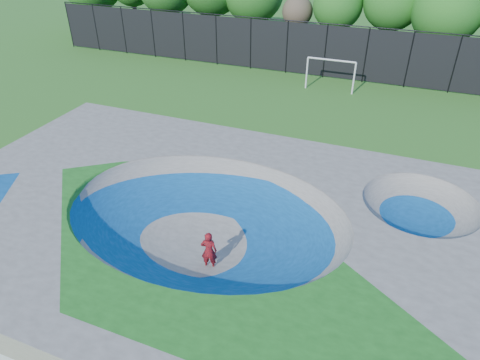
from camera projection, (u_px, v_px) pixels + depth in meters
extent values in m
plane|color=#28621B|center=(206.00, 240.00, 16.74)|extent=(120.00, 120.00, 0.00)
cube|color=gray|center=(206.00, 225.00, 16.34)|extent=(22.00, 14.00, 1.50)
imported|color=red|center=(209.00, 251.00, 15.05)|extent=(0.65, 0.50, 1.59)
cube|color=black|center=(210.00, 267.00, 15.46)|extent=(0.81, 0.40, 0.05)
cylinder|color=silver|center=(307.00, 73.00, 30.65)|extent=(0.12, 0.12, 2.23)
cylinder|color=silver|center=(354.00, 79.00, 29.61)|extent=(0.12, 0.12, 2.23)
cylinder|color=silver|center=(332.00, 60.00, 29.54)|extent=(3.34, 0.12, 0.12)
cylinder|color=black|center=(69.00, 25.00, 39.70)|extent=(0.09, 0.09, 4.00)
cylinder|color=black|center=(96.00, 28.00, 38.76)|extent=(0.09, 0.09, 4.00)
cylinder|color=black|center=(124.00, 31.00, 37.83)|extent=(0.09, 0.09, 4.00)
cylinder|color=black|center=(153.00, 34.00, 36.89)|extent=(0.09, 0.09, 4.00)
cylinder|color=black|center=(184.00, 37.00, 35.95)|extent=(0.09, 0.09, 4.00)
cylinder|color=black|center=(216.00, 40.00, 35.01)|extent=(0.09, 0.09, 4.00)
cylinder|color=black|center=(251.00, 44.00, 34.08)|extent=(0.09, 0.09, 4.00)
cylinder|color=black|center=(287.00, 47.00, 33.14)|extent=(0.09, 0.09, 4.00)
cylinder|color=black|center=(325.00, 51.00, 32.20)|extent=(0.09, 0.09, 4.00)
cylinder|color=black|center=(366.00, 56.00, 31.26)|extent=(0.09, 0.09, 4.00)
cylinder|color=black|center=(409.00, 60.00, 30.33)|extent=(0.09, 0.09, 4.00)
cylinder|color=black|center=(455.00, 65.00, 29.39)|extent=(0.09, 0.09, 4.00)
cube|color=black|center=(325.00, 51.00, 32.20)|extent=(48.00, 0.03, 3.80)
cylinder|color=black|center=(328.00, 24.00, 31.14)|extent=(48.00, 0.08, 0.08)
cylinder|color=#4B3025|center=(98.00, 20.00, 43.66)|extent=(0.44, 0.44, 3.05)
cylinder|color=#4B3025|center=(136.00, 19.00, 43.09)|extent=(0.44, 0.44, 3.48)
cylinder|color=#4B3025|center=(169.00, 26.00, 40.77)|extent=(0.44, 0.44, 3.32)
cylinder|color=#4B3025|center=(213.00, 27.00, 40.65)|extent=(0.44, 0.44, 3.31)
cylinder|color=#4B3025|center=(253.00, 32.00, 39.71)|extent=(0.44, 0.44, 2.87)
cylinder|color=#4B3025|center=(295.00, 40.00, 37.63)|extent=(0.44, 0.44, 2.62)
sphere|color=brown|center=(297.00, 12.00, 36.35)|extent=(2.60, 2.60, 2.60)
cylinder|color=#4B3025|center=(334.00, 42.00, 36.73)|extent=(0.44, 0.44, 2.90)
sphere|color=#1E6119|center=(338.00, 5.00, 35.15)|extent=(4.07, 4.07, 4.07)
cylinder|color=#4B3025|center=(386.00, 44.00, 35.47)|extent=(0.44, 0.44, 3.25)
sphere|color=#1E6119|center=(393.00, 0.00, 33.67)|extent=(4.65, 4.65, 4.65)
cylinder|color=#4B3025|center=(437.00, 55.00, 33.47)|extent=(0.44, 0.44, 2.82)
sphere|color=#1E6119|center=(448.00, 9.00, 31.68)|extent=(5.22, 5.22, 5.22)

